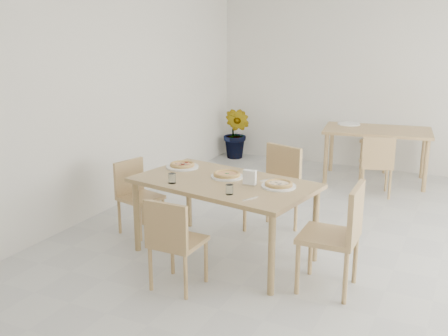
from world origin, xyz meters
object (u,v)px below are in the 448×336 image
at_px(plate_mushroom, 279,186).
at_px(second_table, 377,135).
at_px(chair_west, 136,191).
at_px(potted_plant, 237,133).
at_px(chair_north, 276,182).
at_px(chair_back_n, 381,136).
at_px(tumbler_a, 172,178).
at_px(chair_back_s, 377,162).
at_px(pizza_pepperoni, 182,165).
at_px(plate_pepperoni, 182,167).
at_px(plate_margherita, 227,176).
at_px(pizza_margherita, 227,174).
at_px(plate_empty, 349,124).
at_px(main_table, 224,188).
at_px(pizza_mushroom, 279,184).
at_px(tumbler_b, 229,189).
at_px(chair_east, 340,230).
at_px(napkin_holder, 250,178).
at_px(chair_south, 173,238).

xyz_separation_m(plate_mushroom, second_table, (0.30, 3.18, -0.09)).
bearing_deg(chair_west, potted_plant, 19.97).
height_order(chair_north, chair_back_n, chair_north).
bearing_deg(tumbler_a, chair_back_s, 63.74).
xyz_separation_m(chair_west, second_table, (1.94, 3.07, 0.21)).
height_order(chair_west, pizza_pepperoni, pizza_pepperoni).
bearing_deg(plate_pepperoni, plate_margherita, -12.24).
height_order(pizza_margherita, chair_back_s, chair_back_s).
xyz_separation_m(plate_margherita, plate_empty, (0.41, 3.28, 0.00)).
height_order(plate_pepperoni, tumbler_a, tumbler_a).
distance_m(chair_north, plate_pepperoni, 1.03).
bearing_deg(main_table, pizza_pepperoni, 167.13).
height_order(pizza_margherita, pizza_mushroom, same).
xyz_separation_m(main_table, potted_plant, (-1.49, 3.54, -0.25)).
height_order(chair_west, chair_back_n, chair_back_n).
xyz_separation_m(chair_north, pizza_pepperoni, (-0.80, -0.61, 0.25)).
distance_m(plate_pepperoni, pizza_pepperoni, 0.02).
xyz_separation_m(plate_margherita, tumbler_b, (0.25, -0.46, 0.03)).
xyz_separation_m(plate_mushroom, pizza_margherita, (-0.55, 0.08, 0.02)).
xyz_separation_m(chair_north, chair_east, (0.95, -1.07, 0.01)).
distance_m(chair_north, pizza_mushroom, 0.91).
relative_size(chair_north, napkin_holder, 6.41).
relative_size(chair_back_n, plate_empty, 2.69).
bearing_deg(potted_plant, chair_south, -71.89).
bearing_deg(potted_plant, second_table, -7.77).
relative_size(pizza_margherita, pizza_mushroom, 1.03).
distance_m(chair_east, tumbler_b, 0.98).
bearing_deg(chair_back_s, plate_margherita, 50.64).
height_order(chair_east, potted_plant, chair_east).
bearing_deg(plate_empty, chair_north, -93.87).
height_order(plate_mushroom, pizza_pepperoni, pizza_pepperoni).
relative_size(pizza_mushroom, tumbler_a, 3.34).
bearing_deg(second_table, plate_pepperoni, -123.80).
height_order(chair_west, chair_back_s, chair_back_s).
bearing_deg(tumbler_a, pizza_margherita, 46.85).
distance_m(chair_north, pizza_margherita, 0.81).
distance_m(chair_back_s, plate_empty, 1.13).
height_order(napkin_holder, second_table, napkin_holder).
xyz_separation_m(chair_east, tumbler_b, (-0.94, -0.12, 0.25)).
xyz_separation_m(pizza_margherita, chair_back_s, (0.99, 2.37, -0.31)).
xyz_separation_m(chair_south, chair_back_s, (1.04, 3.29, 0.00)).
bearing_deg(plate_pepperoni, chair_back_n, 70.19).
relative_size(pizza_mushroom, plate_empty, 0.95).
xyz_separation_m(pizza_mushroom, pizza_pepperoni, (-1.12, 0.20, 0.00)).
xyz_separation_m(plate_mushroom, tumbler_a, (-0.92, -0.32, 0.04)).
relative_size(chair_east, plate_mushroom, 2.99).
bearing_deg(chair_north, napkin_holder, -67.17).
relative_size(plate_margherita, plate_pepperoni, 0.92).
height_order(chair_west, plate_empty, chair_west).
bearing_deg(pizza_pepperoni, tumbler_b, -35.64).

